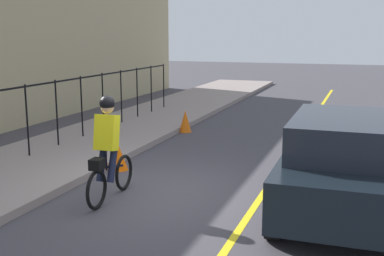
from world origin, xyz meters
name	(u,v)px	position (x,y,z in m)	size (l,w,h in m)	color
ground_plane	(169,194)	(0.00, 0.00, 0.00)	(80.00, 80.00, 0.00)	#403D43
lane_line_centre	(256,204)	(0.00, -1.60, 0.00)	(36.00, 0.12, 0.01)	yellow
sidewalk	(14,172)	(0.00, 3.40, 0.07)	(40.00, 3.20, 0.15)	gray
iron_fence	(26,107)	(1.00, 3.80, 1.24)	(15.48, 0.04, 1.60)	black
cyclist_lead	(108,149)	(-0.66, 0.84, 0.91)	(1.71, 0.38, 1.83)	black
patrol_sedan	(344,162)	(0.16, -2.97, 0.82)	(4.42, 1.97, 1.58)	black
traffic_cone_near	(119,158)	(1.10, 1.58, 0.26)	(0.36, 0.36, 0.52)	#EF5905
traffic_cone_far	(185,121)	(5.34, 1.68, 0.32)	(0.36, 0.36, 0.65)	orange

